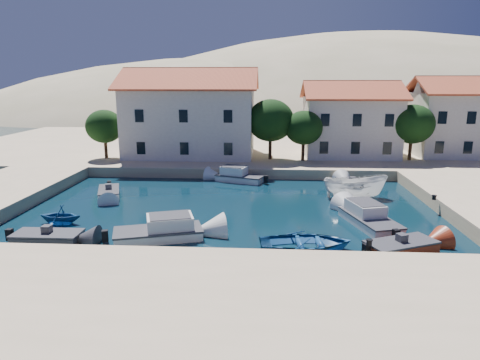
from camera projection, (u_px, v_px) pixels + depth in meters
name	position (u px, v px, depth m)	size (l,w,h in m)	color
ground	(215.00, 266.00, 22.15)	(400.00, 400.00, 0.00)	black
quay_south	(195.00, 320.00, 16.20)	(52.00, 12.00, 1.00)	tan
quay_north	(262.00, 146.00, 58.84)	(80.00, 36.00, 1.00)	tan
hills	(319.00, 178.00, 146.36)	(254.00, 176.00, 99.00)	#9A9168
building_left	(191.00, 111.00, 48.37)	(14.70, 9.45, 9.70)	beige
building_mid	(350.00, 118.00, 48.42)	(10.50, 8.40, 8.30)	beige
building_right	(455.00, 115.00, 48.61)	(9.45, 8.40, 8.80)	beige
trees	(285.00, 124.00, 45.51)	(37.30, 5.30, 6.45)	#382314
bollards	(269.00, 222.00, 25.47)	(29.36, 9.56, 0.30)	black
motorboat_grey_sw	(48.00, 238.00, 25.26)	(3.94, 1.78, 1.25)	#38383E
cabin_cruiser_south	(158.00, 231.00, 25.81)	(5.67, 3.69, 1.60)	silver
rowboat_south	(306.00, 250.00, 24.25)	(3.72, 5.21, 1.08)	navy
motorboat_red_se	(401.00, 247.00, 23.89)	(4.39, 3.29, 1.25)	maroon
cabin_cruiser_east	(370.00, 219.00, 28.18)	(3.47, 5.63, 1.60)	silver
boat_east	(355.00, 197.00, 35.04)	(1.97, 5.23, 2.02)	silver
motorboat_white_ne	(352.00, 185.00, 37.87)	(2.45, 4.15, 1.25)	silver
rowboat_west	(61.00, 223.00, 28.68)	(2.40, 2.78, 1.46)	navy
motorboat_white_west	(109.00, 193.00, 35.39)	(2.75, 4.02, 1.25)	silver
cabin_cruiser_north	(240.00, 177.00, 40.50)	(4.84, 3.28, 1.60)	silver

